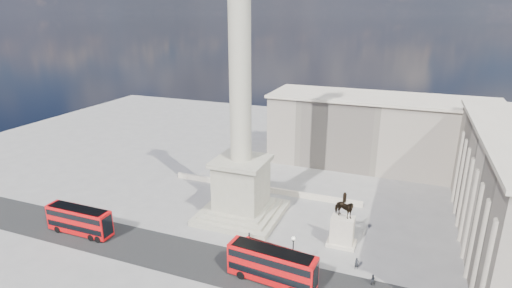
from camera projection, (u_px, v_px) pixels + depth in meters
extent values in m
plane|color=gray|center=(230.00, 228.00, 67.64)|extent=(180.00, 180.00, 0.00)
cube|color=#262626|center=(233.00, 268.00, 57.06)|extent=(120.00, 9.00, 0.01)
cube|color=#A5A08A|center=(242.00, 213.00, 71.91)|extent=(14.00, 14.00, 1.00)
cube|color=#A5A08A|center=(242.00, 209.00, 71.67)|extent=(12.00, 12.00, 0.50)
cube|color=#A5A08A|center=(242.00, 206.00, 71.52)|extent=(10.00, 10.00, 0.50)
cube|color=#A5A08A|center=(241.00, 185.00, 70.20)|extent=(8.00, 8.00, 8.00)
cube|color=#A5A08A|center=(241.00, 161.00, 68.83)|extent=(9.00, 9.00, 0.80)
cylinder|color=#B1AB93|center=(240.00, 59.00, 63.41)|extent=(3.60, 3.60, 34.00)
cube|color=beige|center=(263.00, 189.00, 81.63)|extent=(40.00, 0.60, 1.10)
cube|color=beige|center=(378.00, 133.00, 93.64)|extent=(50.00, 16.00, 16.00)
cube|color=beige|center=(382.00, 98.00, 91.06)|extent=(51.00, 17.00, 0.60)
cube|color=red|center=(79.00, 220.00, 65.27)|extent=(11.51, 2.63, 4.24)
cube|color=black|center=(80.00, 224.00, 65.51)|extent=(11.05, 2.69, 0.94)
cube|color=black|center=(78.00, 214.00, 64.92)|extent=(11.05, 2.69, 0.94)
cube|color=black|center=(78.00, 208.00, 64.61)|extent=(10.36, 2.37, 0.06)
cylinder|color=black|center=(63.00, 226.00, 67.18)|extent=(1.16, 2.74, 1.15)
cylinder|color=black|center=(97.00, 234.00, 64.76)|extent=(1.16, 2.74, 1.15)
cylinder|color=black|center=(103.00, 236.00, 64.28)|extent=(1.16, 2.74, 1.15)
cube|color=red|center=(277.00, 262.00, 54.47)|extent=(10.83, 3.71, 3.91)
cube|color=black|center=(276.00, 267.00, 54.69)|extent=(10.41, 3.72, 0.87)
cube|color=black|center=(277.00, 256.00, 54.15)|extent=(10.41, 3.72, 0.87)
cube|color=black|center=(277.00, 250.00, 53.85)|extent=(9.75, 3.34, 0.06)
cylinder|color=black|center=(254.00, 266.00, 56.60)|extent=(1.37, 2.64, 1.06)
cylinder|color=black|center=(296.00, 280.00, 53.67)|extent=(1.37, 2.64, 1.06)
cylinder|color=black|center=(305.00, 283.00, 53.09)|extent=(1.37, 2.64, 1.06)
cube|color=red|center=(272.00, 265.00, 53.31)|extent=(12.41, 3.81, 4.50)
cube|color=black|center=(272.00, 270.00, 53.56)|extent=(11.93, 3.83, 1.00)
cube|color=black|center=(272.00, 257.00, 52.94)|extent=(11.93, 3.83, 1.00)
cube|color=black|center=(272.00, 250.00, 52.60)|extent=(11.17, 3.43, 0.07)
cylinder|color=black|center=(245.00, 270.00, 55.64)|extent=(1.46, 2.99, 1.22)
cylinder|color=black|center=(295.00, 285.00, 52.51)|extent=(1.46, 2.99, 1.22)
cylinder|color=black|center=(306.00, 288.00, 51.89)|extent=(1.46, 2.99, 1.22)
cylinder|color=black|center=(292.00, 274.00, 55.43)|extent=(0.41, 0.41, 0.47)
cylinder|color=black|center=(293.00, 258.00, 54.63)|extent=(0.15, 0.15, 5.61)
cylinder|color=black|center=(293.00, 240.00, 53.79)|extent=(0.28, 0.28, 0.28)
sphere|color=silver|center=(293.00, 238.00, 53.68)|extent=(0.52, 0.52, 0.52)
cube|color=beige|center=(341.00, 243.00, 62.77)|extent=(4.38, 3.29, 0.55)
cube|color=beige|center=(342.00, 231.00, 62.11)|extent=(3.51, 2.41, 4.82)
imported|color=black|center=(344.00, 209.00, 60.90)|extent=(3.84, 2.73, 2.96)
cylinder|color=black|center=(345.00, 198.00, 60.34)|extent=(0.55, 0.55, 1.32)
sphere|color=black|center=(345.00, 193.00, 60.11)|extent=(0.39, 0.39, 0.39)
cylinder|color=#332319|center=(489.00, 283.00, 48.15)|extent=(0.29, 0.29, 7.36)
cylinder|color=#332319|center=(484.00, 230.00, 60.74)|extent=(0.31, 0.31, 6.63)
cylinder|color=#332319|center=(481.00, 208.00, 67.63)|extent=(0.28, 0.28, 6.59)
imported|color=black|center=(357.00, 264.00, 56.58)|extent=(0.76, 0.67, 1.76)
imported|color=black|center=(372.00, 280.00, 53.35)|extent=(0.85, 0.71, 1.56)
imported|color=black|center=(249.00, 238.00, 63.07)|extent=(1.01, 1.13, 1.83)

